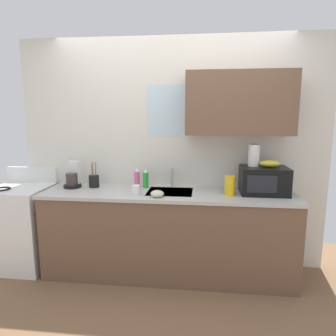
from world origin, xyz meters
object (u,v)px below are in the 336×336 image
(stove_range, at_px, (22,226))
(utensil_crock, at_px, (94,181))
(coffee_maker, at_px, (73,177))
(mug_white, at_px, (136,190))
(banana_bunch, at_px, (270,164))
(small_bowl, at_px, (157,194))
(dish_soap_bottle_pink, at_px, (137,178))
(microwave, at_px, (264,180))
(dish_soap_bottle_green, at_px, (146,179))
(paper_towel_roll, at_px, (254,155))
(cereal_canister, at_px, (230,185))

(stove_range, distance_m, utensil_crock, 0.97)
(coffee_maker, bearing_deg, mug_white, -18.19)
(banana_bunch, height_order, small_bowl, banana_bunch)
(coffee_maker, distance_m, small_bowl, 1.03)
(dish_soap_bottle_pink, distance_m, mug_white, 0.32)
(microwave, distance_m, banana_bunch, 0.18)
(dish_soap_bottle_pink, xyz_separation_m, small_bowl, (0.28, -0.37, -0.07))
(stove_range, height_order, coffee_maker, coffee_maker)
(banana_bunch, xyz_separation_m, small_bowl, (-1.09, -0.25, -0.27))
(dish_soap_bottle_green, relative_size, utensil_crock, 0.73)
(dish_soap_bottle_pink, bearing_deg, stove_range, -172.45)
(paper_towel_roll, distance_m, coffee_maker, 1.93)
(paper_towel_roll, distance_m, cereal_canister, 0.40)
(stove_range, xyz_separation_m, small_bowl, (1.56, -0.20, 0.47))
(dish_soap_bottle_green, bearing_deg, mug_white, -97.65)
(dish_soap_bottle_green, xyz_separation_m, utensil_crock, (-0.57, -0.04, -0.03))
(coffee_maker, height_order, dish_soap_bottle_pink, coffee_maker)
(dish_soap_bottle_pink, distance_m, cereal_canister, 1.00)
(dish_soap_bottle_green, relative_size, dish_soap_bottle_pink, 0.98)
(banana_bunch, xyz_separation_m, paper_towel_roll, (-0.15, 0.05, 0.08))
(dish_soap_bottle_green, bearing_deg, dish_soap_bottle_pink, 171.23)
(banana_bunch, bearing_deg, dish_soap_bottle_pink, 174.86)
(stove_range, distance_m, mug_white, 1.43)
(mug_white, bearing_deg, coffee_maker, 161.81)
(microwave, xyz_separation_m, dish_soap_bottle_green, (-1.22, 0.11, -0.04))
(paper_towel_roll, height_order, utensil_crock, paper_towel_roll)
(dish_soap_bottle_green, bearing_deg, microwave, -5.13)
(stove_range, height_order, banana_bunch, banana_bunch)
(mug_white, bearing_deg, cereal_canister, 5.59)
(utensil_crock, bearing_deg, mug_white, -26.30)
(dish_soap_bottle_green, distance_m, utensil_crock, 0.57)
(dish_soap_bottle_green, bearing_deg, utensil_crock, -176.14)
(stove_range, bearing_deg, banana_bunch, 1.01)
(microwave, height_order, mug_white, microwave)
(banana_bunch, height_order, dish_soap_bottle_pink, banana_bunch)
(cereal_canister, bearing_deg, dish_soap_bottle_green, 166.70)
(cereal_canister, xyz_separation_m, mug_white, (-0.92, -0.09, -0.05))
(banana_bunch, relative_size, coffee_maker, 0.71)
(stove_range, relative_size, mug_white, 11.37)
(dish_soap_bottle_green, height_order, utensil_crock, utensil_crock)
(mug_white, bearing_deg, stove_range, 173.87)
(microwave, height_order, dish_soap_bottle_green, microwave)
(paper_towel_roll, bearing_deg, utensil_crock, 179.33)
(microwave, bearing_deg, dish_soap_bottle_pink, 174.60)
(microwave, relative_size, paper_towel_roll, 2.09)
(utensil_crock, bearing_deg, cereal_canister, -6.70)
(mug_white, height_order, utensil_crock, utensil_crock)
(paper_towel_roll, relative_size, utensil_crock, 0.78)
(dish_soap_bottle_pink, height_order, small_bowl, dish_soap_bottle_pink)
(paper_towel_roll, xyz_separation_m, cereal_canister, (-0.24, -0.15, -0.28))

